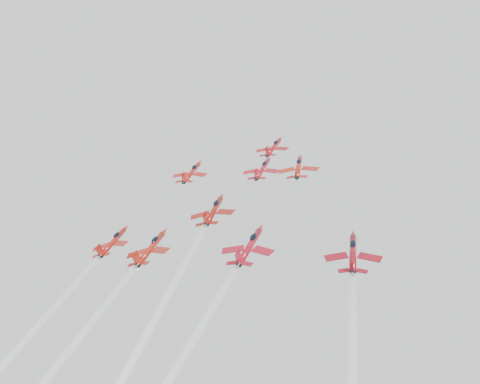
% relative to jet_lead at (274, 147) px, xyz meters
% --- Properties ---
extents(jet_lead, '(9.06, 10.97, 8.86)m').
position_rel_jet_lead_xyz_m(jet_lead, '(0.00, 0.00, 0.00)').
color(jet_lead, '#A20F14').
extents(jet_row2_left, '(9.39, 11.37, 9.18)m').
position_rel_jet_lead_xyz_m(jet_row2_left, '(-19.03, -8.86, -7.13)').
color(jet_row2_left, '#AE1910').
extents(jet_row2_center, '(9.18, 11.11, 8.98)m').
position_rel_jet_lead_xyz_m(jet_row2_center, '(-0.04, -9.83, -7.91)').
color(jet_row2_center, '#B1101F').
extents(jet_row2_right, '(9.75, 11.80, 9.53)m').
position_rel_jet_lead_xyz_m(jet_row2_right, '(8.90, -10.26, -8.25)').
color(jet_row2_right, '#B11D10').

